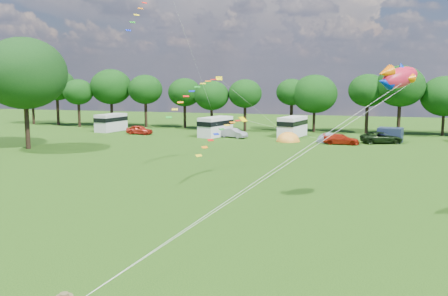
% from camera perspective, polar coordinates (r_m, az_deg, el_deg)
% --- Properties ---
extents(ground_plane, '(180.00, 180.00, 0.00)m').
position_cam_1_polar(ground_plane, '(26.38, -4.65, -11.06)').
color(ground_plane, black).
rests_on(ground_plane, ground).
extents(tree_line, '(102.98, 10.98, 10.27)m').
position_cam_1_polar(tree_line, '(78.49, 12.92, 6.30)').
color(tree_line, black).
rests_on(tree_line, ground).
extents(big_tree, '(10.00, 10.00, 13.28)m').
position_cam_1_polar(big_tree, '(64.24, -21.87, 7.92)').
color(big_tree, black).
rests_on(big_tree, ground).
extents(car_a, '(4.30, 2.08, 1.38)m').
position_cam_1_polar(car_a, '(76.16, -9.64, 2.07)').
color(car_a, red).
rests_on(car_a, ground).
extents(car_b, '(4.05, 2.78, 1.34)m').
position_cam_1_polar(car_b, '(70.96, 1.13, 1.72)').
color(car_b, gray).
rests_on(car_b, ground).
extents(car_c, '(4.45, 1.91, 1.33)m').
position_cam_1_polar(car_c, '(65.77, 13.23, 0.98)').
color(car_c, '#A41E0B').
rests_on(car_c, ground).
extents(car_d, '(5.91, 3.86, 1.49)m').
position_cam_1_polar(car_d, '(68.21, 17.56, 1.14)').
color(car_d, black).
rests_on(car_d, ground).
extents(campervan_a, '(3.39, 5.93, 2.73)m').
position_cam_1_polar(campervan_a, '(81.46, -12.78, 2.92)').
color(campervan_a, silver).
rests_on(campervan_a, ground).
extents(campervan_b, '(4.22, 6.26, 2.83)m').
position_cam_1_polar(campervan_b, '(72.50, -0.98, 2.53)').
color(campervan_b, silver).
rests_on(campervan_b, ground).
extents(campervan_c, '(3.86, 6.30, 2.88)m').
position_cam_1_polar(campervan_c, '(72.95, 7.83, 2.51)').
color(campervan_c, white).
rests_on(campervan_c, ground).
extents(tent_orange, '(3.23, 3.54, 2.53)m').
position_cam_1_polar(tent_orange, '(67.62, 7.33, 0.78)').
color(tent_orange, orange).
rests_on(tent_orange, ground).
extents(tent_greyblue, '(3.27, 3.58, 2.43)m').
position_cam_1_polar(tent_greyblue, '(68.00, 11.84, 0.71)').
color(tent_greyblue, '#4C5968').
rests_on(tent_greyblue, ground).
extents(awning_navy, '(3.51, 3.07, 1.92)m').
position_cam_1_polar(awning_navy, '(69.76, 18.45, 1.42)').
color(awning_navy, '#182238').
rests_on(awning_navy, ground).
extents(fish_kite, '(3.14, 3.21, 1.90)m').
position_cam_1_polar(fish_kite, '(32.78, 19.19, 7.64)').
color(fish_kite, red).
rests_on(fish_kite, ground).
extents(streamer_kite_b, '(4.31, 4.58, 3.81)m').
position_cam_1_polar(streamer_kite_b, '(47.48, -2.91, 6.63)').
color(streamer_kite_b, '#D6C107').
rests_on(streamer_kite_b, ground).
extents(streamer_kite_c, '(3.13, 5.01, 2.81)m').
position_cam_1_polar(streamer_kite_c, '(40.79, 0.19, 2.08)').
color(streamer_kite_c, '#DEC900').
rests_on(streamer_kite_c, ground).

